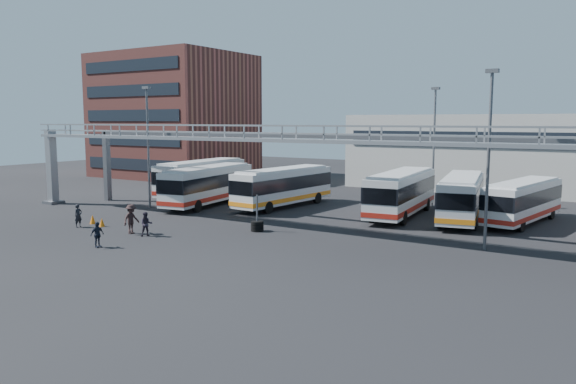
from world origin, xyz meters
The scene contains 20 objects.
ground centered at (0.00, 0.00, 0.00)m, with size 140.00×140.00×0.00m, color black.
gantry centered at (0.00, 5.87, 5.51)m, with size 51.40×5.15×7.10m.
apartment_building centered at (-34.00, 30.00, 8.00)m, with size 18.00×15.00×16.00m, color brown.
warehouse centered at (12.00, 38.00, 4.00)m, with size 42.00×14.00×8.00m, color #9E9E99.
light_pole_left centered at (-16.00, 8.00, 5.73)m, with size 0.70×0.35×10.21m.
light_pole_mid centered at (12.00, 7.00, 5.73)m, with size 0.70×0.35×10.21m.
light_pole_back centered at (4.00, 22.00, 5.73)m, with size 0.70×0.35×10.21m.
bus_1 centered at (-16.98, 15.82, 1.94)m, with size 3.63×11.72×3.51m.
bus_2 centered at (-12.53, 11.60, 1.89)m, with size 4.18×11.52×3.42m.
bus_3 centered at (-6.51, 14.34, 1.85)m, with size 3.39×11.19×3.35m.
bus_5 centered at (3.71, 15.36, 1.92)m, with size 3.79×11.62×3.47m.
bus_6 centered at (8.21, 15.83, 1.86)m, with size 4.62×11.33×3.35m.
bus_7 centered at (12.26, 17.12, 1.71)m, with size 3.89×10.41×3.09m.
pedestrian_a centered at (-13.54, -1.05, 0.81)m, with size 0.59×0.39×1.63m, color black.
pedestrian_b centered at (-7.24, -0.69, 0.79)m, with size 0.76×0.60×1.57m, color #29222F.
pedestrian_c centered at (-8.69, -0.62, 0.97)m, with size 1.26×0.72×1.95m, color black.
pedestrian_d centered at (-7.28, -4.49, 0.76)m, with size 0.89×0.37×1.52m, color black.
cone_left centered at (-13.80, 0.34, 0.33)m, with size 0.42×0.42×0.66m, color orange.
cone_right centered at (-12.37, -0.01, 0.31)m, with size 0.39×0.39×0.62m, color orange.
tire_stack centered at (-2.23, 4.50, 0.42)m, with size 0.86×0.86×2.47m.
Camera 1 is at (19.40, -25.63, 7.37)m, focal length 35.00 mm.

